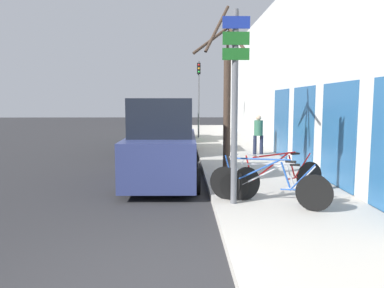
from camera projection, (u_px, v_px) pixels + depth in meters
name	position (u px, v px, depth m)	size (l,w,h in m)	color
ground_plane	(174.00, 156.00, 15.64)	(80.00, 80.00, 0.00)	#28282B
sidewalk_curb	(228.00, 146.00, 18.48)	(3.20, 32.00, 0.15)	#ADA89E
building_facade	(265.00, 82.00, 18.06)	(0.23, 32.00, 6.50)	silver
signpost	(235.00, 101.00, 7.57)	(0.54, 0.15, 3.93)	#595B60
bicycle_0	(267.00, 185.00, 7.65)	(2.25, 1.35, 0.99)	black
bicycle_1	(274.00, 185.00, 7.84)	(2.24, 0.60, 0.86)	black
bicycle_2	(279.00, 178.00, 8.38)	(2.29, 0.98, 0.99)	black
parked_car_0	(163.00, 145.00, 10.47)	(2.07, 4.66, 2.35)	navy
parked_car_1	(168.00, 132.00, 15.96)	(2.11, 4.25, 2.19)	black
parked_car_2	(172.00, 125.00, 21.09)	(2.22, 4.37, 2.14)	#144728
pedestrian_near	(258.00, 132.00, 15.05)	(0.41, 0.35, 1.58)	#1E2338
street_tree	(226.00, 100.00, 10.12)	(1.36, 1.91, 4.63)	#3D2D23
traffic_light	(199.00, 89.00, 21.99)	(0.20, 0.30, 4.50)	#595B60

